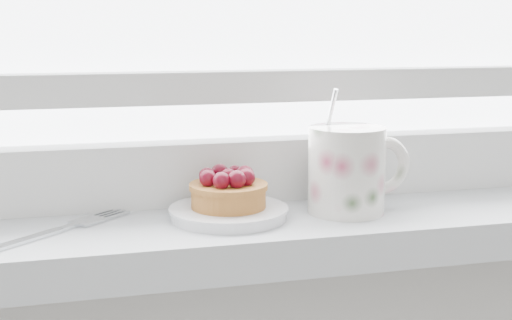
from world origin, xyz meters
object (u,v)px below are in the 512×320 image
object	(u,v)px
raspberry_tart	(228,190)
floral_mug	(349,168)
fork	(46,234)
saucer	(229,213)

from	to	relation	value
raspberry_tart	floral_mug	world-z (taller)	floral_mug
floral_mug	fork	size ratio (longest dim) A/B	0.80
saucer	raspberry_tart	xyz separation A→B (m)	(-0.00, -0.00, 0.02)
floral_mug	saucer	bearing A→B (deg)	176.83
saucer	fork	distance (m)	0.18
floral_mug	fork	xyz separation A→B (m)	(-0.31, -0.01, -0.05)
saucer	raspberry_tart	size ratio (longest dim) A/B	1.53
floral_mug	raspberry_tart	bearing A→B (deg)	176.85
raspberry_tart	fork	size ratio (longest dim) A/B	0.49
saucer	floral_mug	world-z (taller)	floral_mug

